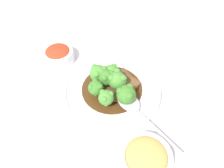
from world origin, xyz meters
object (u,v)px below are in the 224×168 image
Objects in this scene: beef_strip_0 at (112,94)px; beef_strip_1 at (125,76)px; broccoli_floret_4 at (126,94)px; broccoli_floret_5 at (96,88)px; broccoli_floret_6 at (99,73)px; broccoli_floret_0 at (106,77)px; broccoli_floret_1 at (111,72)px; sauce_dish at (179,64)px; broccoli_floret_3 at (106,97)px; broccoli_floret_2 at (118,79)px; beef_strip_2 at (129,88)px; side_bowl_kimchi at (58,54)px; side_bowl_appetizer at (146,158)px; serving_spoon at (132,105)px; main_plate at (112,90)px.

beef_strip_1 is (-0.07, 0.02, -0.00)m from beef_strip_0.
broccoli_floret_4 reaches higher than broccoli_floret_5.
broccoli_floret_6 is (-0.05, -0.09, -0.00)m from broccoli_floret_4.
broccoli_floret_0 is 0.98× the size of broccoli_floret_6.
broccoli_floret_6 is (0.02, -0.03, 0.00)m from broccoli_floret_1.
broccoli_floret_4 is (0.01, 0.04, 0.02)m from beef_strip_0.
sauce_dish is at bearing 122.83° from broccoli_floret_1.
sauce_dish is at bearing 122.33° from broccoli_floret_6.
broccoli_floret_6 is (-0.07, -0.04, -0.00)m from broccoli_floret_3.
beef_strip_0 is 0.05m from broccoli_floret_5.
broccoli_floret_3 is (0.06, -0.01, -0.00)m from broccoli_floret_2.
beef_strip_1 is at bearing -154.97° from beef_strip_2.
broccoli_floret_4 is 0.26m from side_bowl_kimchi.
side_bowl_appetizer is 1.62× the size of sauce_dish.
beef_strip_0 is 1.18× the size of broccoli_floret_2.
side_bowl_kimchi is at bearing -110.40° from broccoli_floret_2.
broccoli_floret_4 is at bearing 59.37° from broccoli_floret_6.
broccoli_floret_2 is at bearing 167.99° from beef_strip_0.
serving_spoon is (-0.01, 0.06, -0.02)m from broccoli_floret_3.
beef_strip_2 reaches higher than beef_strip_1.
broccoli_floret_2 is 0.06m from broccoli_floret_5.
broccoli_floret_6 is at bearing -150.19° from broccoli_floret_3.
beef_strip_2 is at bearing 96.91° from main_plate.
main_plate is 5.77× the size of broccoli_floret_1.
broccoli_floret_5 is (0.06, -0.02, 0.00)m from broccoli_floret_1.
beef_strip_2 is 0.05m from broccoli_floret_4.
beef_strip_1 is at bearing 115.84° from broccoli_floret_6.
broccoli_floret_0 is at bearing -108.56° from main_plate.
broccoli_floret_4 is 1.04× the size of broccoli_floret_6.
beef_strip_0 is 1.39× the size of broccoli_floret_3.
broccoli_floret_6 is (-0.01, -0.09, 0.02)m from beef_strip_2.
broccoli_floret_5 is 0.19m from side_bowl_kimchi.
broccoli_floret_4 is (0.04, 0.03, -0.00)m from broccoli_floret_2.
broccoli_floret_4 is 0.10m from broccoli_floret_6.
sauce_dish is (-0.18, 0.20, -0.04)m from broccoli_floret_5.
main_plate is 4.79× the size of beef_strip_1.
sauce_dish is (-0.14, 0.16, -0.05)m from broccoli_floret_2.
sauce_dish is (-0.07, 0.36, -0.02)m from side_bowl_kimchi.
broccoli_floret_2 is (0.04, -0.01, 0.03)m from beef_strip_1.
side_bowl_appetizer is at bearing 47.57° from broccoli_floret_5.
beef_strip_2 is 0.39× the size of serving_spoon.
broccoli_floret_2 reaches higher than side_bowl_appetizer.
broccoli_floret_5 reaches higher than sauce_dish.
beef_strip_2 is 0.64× the size of side_bowl_appetizer.
main_plate is 5.07× the size of broccoli_floret_6.
side_bowl_kimchi reaches higher than sauce_dish.
broccoli_floret_6 is (-0.01, -0.04, 0.04)m from main_plate.
beef_strip_0 is 0.98× the size of sauce_dish.
beef_strip_2 is 1.47× the size of broccoli_floret_3.
broccoli_floret_5 reaches higher than main_plate.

